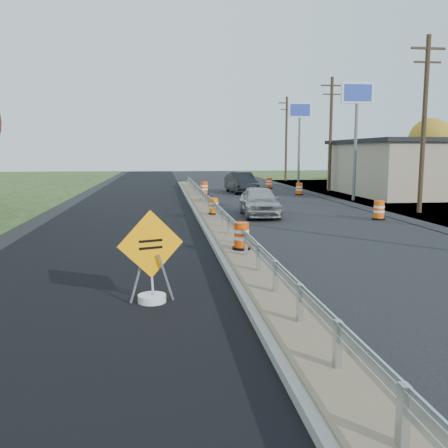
{
  "coord_description": "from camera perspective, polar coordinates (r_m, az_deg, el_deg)",
  "views": [
    {
      "loc": [
        -2.49,
        -16.64,
        3.34
      ],
      "look_at": [
        -0.59,
        -1.37,
        1.1
      ],
      "focal_mm": 40.0,
      "sensor_mm": 36.0,
      "label": 1
    }
  ],
  "objects": [
    {
      "name": "barrel_shoulder_mid",
      "position": [
        39.18,
        8.59,
        3.95
      ],
      "size": [
        0.63,
        0.63,
        0.92
      ],
      "color": "black",
      "rests_on": "ground"
    },
    {
      "name": "barrel_median_near",
      "position": [
        15.97,
        2.01,
        -1.44
      ],
      "size": [
        0.59,
        0.59,
        0.87
      ],
      "color": "black",
      "rests_on": "median"
    },
    {
      "name": "guardrail",
      "position": [
        25.9,
        -1.54,
        2.49
      ],
      "size": [
        0.1,
        46.15,
        0.72
      ],
      "color": "silver",
      "rests_on": "median"
    },
    {
      "name": "tree_far_yellow",
      "position": [
        58.12,
        22.55,
        8.84
      ],
      "size": [
        4.62,
        4.62,
        6.86
      ],
      "color": "#473523",
      "rests_on": "ground"
    },
    {
      "name": "median",
      "position": [
        24.98,
        -1.31,
        0.85
      ],
      "size": [
        1.6,
        55.0,
        0.23
      ],
      "color": "gray",
      "rests_on": "ground"
    },
    {
      "name": "ground",
      "position": [
        17.16,
        1.39,
        -2.95
      ],
      "size": [
        140.0,
        140.0,
        0.0
      ],
      "primitive_type": "plane",
      "color": "black",
      "rests_on": "ground"
    },
    {
      "name": "barrel_median_far",
      "position": [
        36.34,
        -2.28,
        4.08
      ],
      "size": [
        0.64,
        0.64,
        0.94
      ],
      "color": "black",
      "rests_on": "median"
    },
    {
      "name": "car_silver",
      "position": [
        26.0,
        4.09,
        2.59
      ],
      "size": [
        2.06,
        4.63,
        1.55
      ],
      "primitive_type": "imported",
      "rotation": [
        0.0,
        0.0,
        -0.05
      ],
      "color": "#A5A6AA",
      "rests_on": "ground"
    },
    {
      "name": "pylon_sign_mid",
      "position": [
        35.27,
        14.95,
        13.11
      ],
      "size": [
        2.2,
        0.3,
        7.9
      ],
      "color": "slate",
      "rests_on": "ground"
    },
    {
      "name": "utility_pole_north",
      "position": [
        57.4,
        7.13,
        9.81
      ],
      "size": [
        1.9,
        0.26,
        9.4
      ],
      "color": "#473523",
      "rests_on": "ground"
    },
    {
      "name": "milled_overlay",
      "position": [
        26.92,
        -11.1,
        1.01
      ],
      "size": [
        7.2,
        120.0,
        0.01
      ],
      "primitive_type": "cube",
      "color": "black",
      "rests_on": "ground"
    },
    {
      "name": "barrel_median_mid",
      "position": [
        24.95,
        -1.17,
        2.01
      ],
      "size": [
        0.55,
        0.55,
        0.81
      ],
      "color": "black",
      "rests_on": "median"
    },
    {
      "name": "barrel_shoulder_near",
      "position": [
        25.81,
        17.29,
        1.48
      ],
      "size": [
        0.64,
        0.64,
        0.94
      ],
      "color": "black",
      "rests_on": "ground"
    },
    {
      "name": "pylon_sign_north",
      "position": [
        48.52,
        8.65,
        11.9
      ],
      "size": [
        2.2,
        0.3,
        7.9
      ],
      "color": "slate",
      "rests_on": "ground"
    },
    {
      "name": "caution_sign",
      "position": [
        11.24,
        -8.28,
        -6.29
      ],
      "size": [
        1.43,
        0.63,
        2.08
      ],
      "rotation": [
        0.0,
        0.0,
        0.35
      ],
      "color": "white",
      "rests_on": "ground"
    },
    {
      "name": "barrel_shoulder_far",
      "position": [
        45.92,
        5.18,
        4.66
      ],
      "size": [
        0.66,
        0.66,
        0.97
      ],
      "color": "black",
      "rests_on": "ground"
    },
    {
      "name": "utility_pole_smid",
      "position": [
        29.25,
        21.9,
        10.82
      ],
      "size": [
        1.9,
        0.26,
        9.4
      ],
      "color": "#473523",
      "rests_on": "ground"
    },
    {
      "name": "utility_pole_nmid",
      "position": [
        43.01,
        12.09,
        10.23
      ],
      "size": [
        1.9,
        0.26,
        9.4
      ],
      "color": "#473523",
      "rests_on": "ground"
    },
    {
      "name": "car_dark_mid",
      "position": [
        40.68,
        1.95,
        4.75
      ],
      "size": [
        2.19,
        5.21,
        1.67
      ],
      "primitive_type": "imported",
      "rotation": [
        0.0,
        0.0,
        0.08
      ],
      "color": "black",
      "rests_on": "ground"
    }
  ]
}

